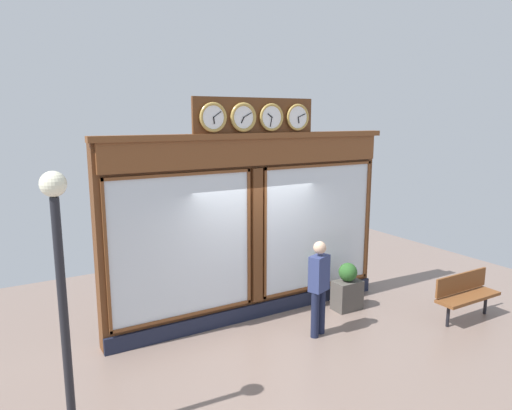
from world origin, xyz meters
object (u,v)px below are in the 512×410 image
at_px(planter_box, 347,295).
at_px(street_bench, 466,293).
at_px(pedestrian, 319,284).
at_px(street_lamp, 60,267).

xyz_separation_m(planter_box, street_bench, (-1.60, 1.48, 0.23)).
relative_size(pedestrian, street_bench, 1.21).
height_order(pedestrian, street_bench, pedestrian).
bearing_deg(street_lamp, pedestrian, -169.93).
xyz_separation_m(pedestrian, street_lamp, (4.17, 0.74, 1.22)).
relative_size(street_lamp, planter_box, 5.48).
xyz_separation_m(street_lamp, planter_box, (-5.36, -1.34, -1.85)).
bearing_deg(street_lamp, street_bench, 178.87).
bearing_deg(street_bench, planter_box, -42.73).
bearing_deg(planter_box, street_bench, 137.27).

